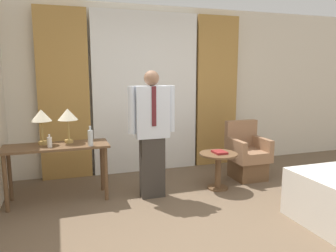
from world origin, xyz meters
name	(u,v)px	position (x,y,z in m)	size (l,w,h in m)	color
ground_plane	(214,242)	(0.00, 0.00, 0.00)	(16.00, 16.00, 0.00)	brown
wall_back	(144,89)	(0.00, 2.64, 1.35)	(10.00, 0.06, 2.70)	silver
curtain_sheer_center	(146,94)	(0.00, 2.51, 1.29)	(1.73, 0.06, 2.58)	white
curtain_drape_left	(64,95)	(-1.28, 2.51, 1.29)	(0.75, 0.06, 2.58)	#B28442
curtain_drape_right	(217,92)	(1.28, 2.51, 1.29)	(0.75, 0.06, 2.58)	#B28442
desk	(57,154)	(-1.42, 1.60, 0.62)	(1.29, 0.50, 0.73)	brown
table_lamp_left	(41,117)	(-1.58, 1.70, 1.08)	(0.25, 0.25, 0.45)	tan
table_lamp_right	(68,116)	(-1.26, 1.70, 1.08)	(0.25, 0.25, 0.45)	tan
bottle_near_edge	(90,138)	(-1.01, 1.42, 0.83)	(0.06, 0.06, 0.25)	silver
bottle_by_lamp	(50,142)	(-1.50, 1.50, 0.80)	(0.06, 0.06, 0.16)	silver
person	(152,130)	(-0.24, 1.34, 0.90)	(0.62, 0.21, 1.66)	#38332D
armchair	(247,156)	(1.36, 1.61, 0.34)	(0.53, 0.56, 0.88)	brown
side_table	(218,165)	(0.72, 1.32, 0.35)	(0.53, 0.53, 0.52)	brown
book	(219,152)	(0.73, 1.31, 0.53)	(0.17, 0.21, 0.03)	maroon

